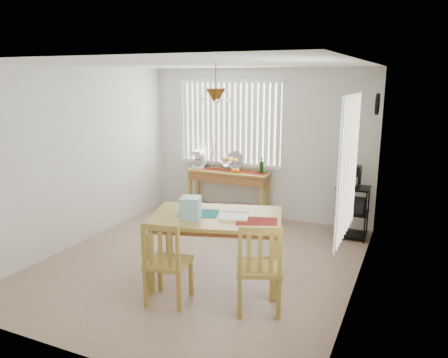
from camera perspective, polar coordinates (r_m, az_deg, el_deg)
The scene contains 10 objects.
ground at distance 6.03m, azimuth -3.08°, elevation -10.83°, with size 4.00×4.50×0.01m, color #9D7F6A.
room_shell at distance 5.57m, azimuth -3.19°, elevation 5.38°, with size 4.20×4.70×2.70m.
sideboard at distance 7.75m, azimuth 0.65°, elevation -0.43°, with size 1.47×0.41×0.83m.
sideboard_items at distance 7.80m, azimuth -1.04°, elevation 2.19°, with size 1.40×0.35×0.64m.
wire_cart at distance 7.02m, azimuth 16.39°, elevation -3.55°, with size 0.48×0.38×0.81m.
cart_items at distance 6.91m, azimuth 16.66°, elevation 0.27°, with size 0.19×0.23×0.34m.
dining_table at distance 5.27m, azimuth -1.01°, elevation -5.77°, with size 1.76×1.39×0.83m.
table_items at distance 5.11m, azimuth -2.91°, elevation -4.12°, with size 1.29×0.59×0.26m.
chair_left at distance 4.87m, azimuth -7.47°, elevation -10.82°, with size 0.51×0.51×0.97m.
chair_right at distance 4.67m, azimuth 4.58°, elevation -11.54°, with size 0.61×0.61×1.01m.
Camera 1 is at (2.55, -4.88, 2.44)m, focal length 35.00 mm.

